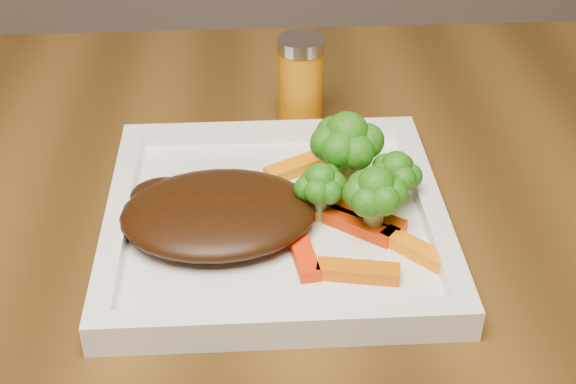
{
  "coord_description": "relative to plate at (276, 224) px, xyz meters",
  "views": [
    {
      "loc": [
        0.01,
        -0.57,
        1.15
      ],
      "look_at": [
        0.03,
        -0.05,
        0.79
      ],
      "focal_mm": 50.0,
      "sensor_mm": 36.0,
      "label": 1
    }
  ],
  "objects": [
    {
      "name": "broccoli_2",
      "position": [
        0.08,
        -0.02,
        0.04
      ],
      "size": [
        0.07,
        0.07,
        0.06
      ],
      "primitive_type": null,
      "rotation": [
        0.0,
        0.0,
        0.25
      ],
      "color": "#316510",
      "rests_on": "plate"
    },
    {
      "name": "carrot_7",
      "position": [
        0.06,
        -0.02,
        0.01
      ],
      "size": [
        0.06,
        0.05,
        0.01
      ],
      "primitive_type": "cube",
      "rotation": [
        0.0,
        0.0,
        -0.66
      ],
      "color": "red",
      "rests_on": "plate"
    },
    {
      "name": "carrot_4",
      "position": [
        0.02,
        0.07,
        0.01
      ],
      "size": [
        0.06,
        0.05,
        0.01
      ],
      "primitive_type": "cube",
      "rotation": [
        0.0,
        0.0,
        0.51
      ],
      "color": "orange",
      "rests_on": "plate"
    },
    {
      "name": "plate",
      "position": [
        0.0,
        0.0,
        0.0
      ],
      "size": [
        0.27,
        0.27,
        0.01
      ],
      "primitive_type": "cube",
      "color": "white",
      "rests_on": "dining_table"
    },
    {
      "name": "steak",
      "position": [
        -0.05,
        -0.01,
        0.02
      ],
      "size": [
        0.16,
        0.13,
        0.03
      ],
      "primitive_type": "ellipsoid",
      "rotation": [
        0.0,
        0.0,
        0.04
      ],
      "color": "#321807",
      "rests_on": "plate"
    },
    {
      "name": "carrot_2",
      "position": [
        0.02,
        -0.05,
        0.01
      ],
      "size": [
        0.02,
        0.06,
        0.01
      ],
      "primitive_type": "cube",
      "rotation": [
        0.0,
        0.0,
        1.71
      ],
      "color": "#F62B04",
      "rests_on": "plate"
    },
    {
      "name": "carrot_6",
      "position": [
        0.05,
        0.02,
        0.01
      ],
      "size": [
        0.05,
        0.05,
        0.01
      ],
      "primitive_type": "cube",
      "rotation": [
        0.0,
        0.0,
        0.8
      ],
      "color": "#EF6703",
      "rests_on": "plate"
    },
    {
      "name": "carrot_3",
      "position": [
        0.1,
        0.04,
        0.01
      ],
      "size": [
        0.05,
        0.03,
        0.01
      ],
      "primitive_type": "cube",
      "rotation": [
        0.0,
        0.0,
        0.36
      ],
      "color": "red",
      "rests_on": "plate"
    },
    {
      "name": "carrot_1",
      "position": [
        0.1,
        -0.05,
        0.01
      ],
      "size": [
        0.05,
        0.05,
        0.01
      ],
      "primitive_type": "cube",
      "rotation": [
        0.0,
        0.0,
        -0.81
      ],
      "color": "orange",
      "rests_on": "plate"
    },
    {
      "name": "broccoli_1",
      "position": [
        0.1,
        0.01,
        0.04
      ],
      "size": [
        0.06,
        0.06,
        0.06
      ],
      "primitive_type": null,
      "rotation": [
        0.0,
        0.0,
        0.35
      ],
      "color": "#126010",
      "rests_on": "plate"
    },
    {
      "name": "carrot_5",
      "position": [
        0.07,
        -0.01,
        0.01
      ],
      "size": [
        0.06,
        0.05,
        0.01
      ],
      "primitive_type": "cube",
      "rotation": [
        0.0,
        0.0,
        -0.59
      ],
      "color": "#CD3B03",
      "rests_on": "plate"
    },
    {
      "name": "carrot_0",
      "position": [
        0.06,
        -0.08,
        0.01
      ],
      "size": [
        0.06,
        0.03,
        0.01
      ],
      "primitive_type": "cube",
      "rotation": [
        0.0,
        0.0,
        -0.19
      ],
      "color": "#D25E03",
      "rests_on": "plate"
    },
    {
      "name": "broccoli_3",
      "position": [
        0.04,
        -0.0,
        0.04
      ],
      "size": [
        0.06,
        0.06,
        0.06
      ],
      "primitive_type": null,
      "rotation": [
        0.0,
        0.0,
        -0.34
      ],
      "color": "#3B7213",
      "rests_on": "plate"
    },
    {
      "name": "broccoli_0",
      "position": [
        0.06,
        0.04,
        0.04
      ],
      "size": [
        0.08,
        0.08,
        0.07
      ],
      "primitive_type": null,
      "rotation": [
        0.0,
        0.0,
        -0.25
      ],
      "color": "#146410",
      "rests_on": "plate"
    },
    {
      "name": "spice_shaker",
      "position": [
        0.03,
        0.17,
        0.04
      ],
      "size": [
        0.06,
        0.06,
        0.09
      ],
      "primitive_type": "cylinder",
      "rotation": [
        0.0,
        0.0,
        0.34
      ],
      "color": "#C8720B",
      "rests_on": "dining_table"
    }
  ]
}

